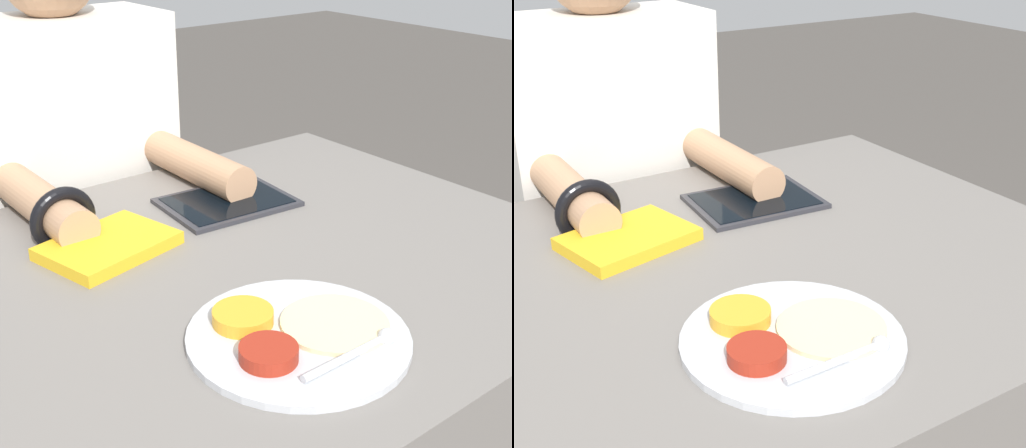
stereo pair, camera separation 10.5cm
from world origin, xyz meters
TOP-DOWN VIEW (x-y plane):
  - thali_tray at (-0.03, -0.21)m, footprint 0.28×0.28m
  - red_notebook at (-0.09, 0.15)m, footprint 0.22×0.18m
  - tablet_device at (0.17, 0.19)m, footprint 0.23×0.18m
  - person_diner at (0.03, 0.54)m, footprint 0.42×0.49m

SIDE VIEW (x-z plane):
  - person_diner at x=0.03m, z-range -0.04..1.20m
  - tablet_device at x=0.17m, z-range 0.77..0.78m
  - red_notebook at x=-0.09m, z-range 0.77..0.79m
  - thali_tray at x=-0.03m, z-range 0.77..0.79m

